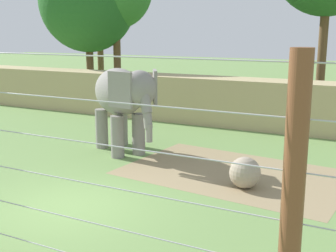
% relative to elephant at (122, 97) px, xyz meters
% --- Properties ---
extents(ground_plane, '(120.00, 120.00, 0.00)m').
position_rel_elephant_xyz_m(ground_plane, '(1.45, -4.72, -2.00)').
color(ground_plane, '#6B8E4C').
extents(dirt_patch, '(6.88, 4.88, 0.01)m').
position_rel_elephant_xyz_m(dirt_patch, '(4.20, -0.39, -1.99)').
color(dirt_patch, '#937F5B').
rests_on(dirt_patch, ground).
extents(embankment_wall, '(36.00, 1.80, 2.13)m').
position_rel_elephant_xyz_m(embankment_wall, '(1.45, 6.25, -0.93)').
color(embankment_wall, tan).
rests_on(embankment_wall, ground).
extents(elephant, '(3.64, 3.01, 3.02)m').
position_rel_elephant_xyz_m(elephant, '(0.00, 0.00, 0.00)').
color(elephant, gray).
rests_on(elephant, ground).
extents(enrichment_ball, '(0.87, 0.87, 0.87)m').
position_rel_elephant_xyz_m(enrichment_ball, '(4.88, -1.47, -1.56)').
color(enrichment_ball, gray).
rests_on(enrichment_ball, ground).
extents(tree_left_of_centre, '(5.69, 5.69, 8.93)m').
position_rel_elephant_xyz_m(tree_left_of_centre, '(-8.21, 9.06, 3.93)').
color(tree_left_of_centre, brown).
rests_on(tree_left_of_centre, ground).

